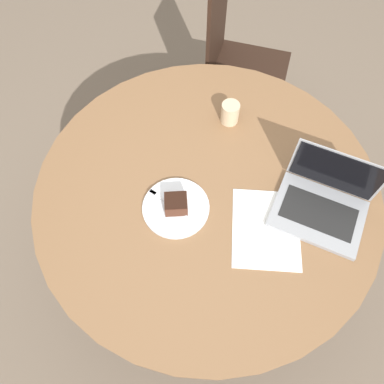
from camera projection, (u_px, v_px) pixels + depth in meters
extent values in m
plane|color=#6B5B4C|center=(202.00, 256.00, 2.07)|extent=(12.00, 12.00, 0.00)
cylinder|color=brown|center=(203.00, 255.00, 2.06)|extent=(0.50, 0.50, 0.02)
cylinder|color=brown|center=(204.00, 228.00, 1.74)|extent=(0.11, 0.11, 0.72)
cylinder|color=brown|center=(207.00, 189.00, 1.41)|extent=(1.29, 1.29, 0.03)
cube|color=black|center=(249.00, 71.00, 2.12)|extent=(0.46, 0.46, 0.02)
cube|color=black|center=(217.00, 24.00, 1.91)|extent=(0.39, 0.05, 0.51)
cube|color=black|center=(279.00, 84.00, 2.39)|extent=(0.04, 0.04, 0.45)
cube|color=black|center=(269.00, 130.00, 2.21)|extent=(0.04, 0.04, 0.45)
cube|color=black|center=(221.00, 73.00, 2.44)|extent=(0.04, 0.04, 0.45)
cube|color=black|center=(206.00, 117.00, 2.26)|extent=(0.04, 0.04, 0.45)
cube|color=white|center=(266.00, 228.00, 1.31)|extent=(0.36, 0.31, 0.00)
cylinder|color=silver|center=(176.00, 208.00, 1.35)|extent=(0.24, 0.24, 0.01)
cube|color=#472619|center=(176.00, 204.00, 1.31)|extent=(0.10, 0.10, 0.06)
cube|color=black|center=(176.00, 200.00, 1.29)|extent=(0.09, 0.10, 0.00)
cube|color=silver|center=(168.00, 203.00, 1.34)|extent=(0.06, 0.17, 0.00)
cube|color=silver|center=(153.00, 192.00, 1.37)|extent=(0.03, 0.03, 0.00)
cylinder|color=#C6AD89|center=(230.00, 113.00, 1.51)|extent=(0.07, 0.07, 0.09)
cube|color=gray|center=(318.00, 214.00, 1.33)|extent=(0.25, 0.33, 0.02)
cube|color=black|center=(319.00, 213.00, 1.32)|extent=(0.15, 0.27, 0.00)
cube|color=gray|center=(337.00, 171.00, 1.29)|extent=(0.02, 0.31, 0.20)
cube|color=black|center=(336.00, 172.00, 1.29)|extent=(0.02, 0.30, 0.18)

